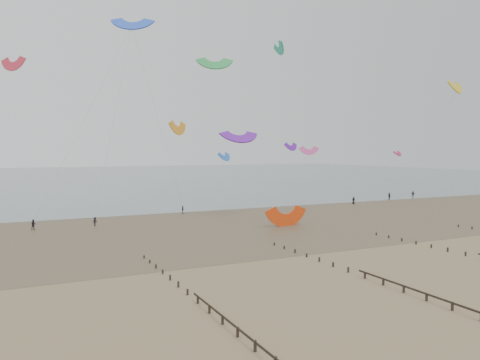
# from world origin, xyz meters

# --- Properties ---
(ground) EXTENTS (500.00, 500.00, 0.00)m
(ground) POSITION_xyz_m (0.00, 0.00, 0.00)
(ground) COLOR brown
(ground) RESTS_ON ground
(sea_and_shore) EXTENTS (500.00, 665.00, 0.03)m
(sea_and_shore) POSITION_xyz_m (-4.08, 34.40, 0.01)
(sea_and_shore) COLOR #475654
(sea_and_shore) RESTS_ON ground
(groynes) EXTENTS (72.16, 50.16, 1.00)m
(groynes) POSITION_xyz_m (4.00, -19.05, 0.47)
(groynes) COLOR black
(groynes) RESTS_ON ground
(kitesurfers) EXTENTS (136.14, 15.30, 1.83)m
(kitesurfers) POSITION_xyz_m (20.88, 47.59, 0.84)
(kitesurfers) COLOR black
(kitesurfers) RESTS_ON ground
(grounded_kite) EXTENTS (6.99, 5.54, 3.75)m
(grounded_kite) POSITION_xyz_m (14.15, 25.61, 0.00)
(grounded_kite) COLOR #E63E0E
(grounded_kite) RESTS_ON ground
(kites_airborne) EXTENTS (255.24, 96.69, 38.47)m
(kites_airborne) POSITION_xyz_m (-15.41, 85.06, 21.76)
(kites_airborne) COLOR #E02B41
(kites_airborne) RESTS_ON ground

